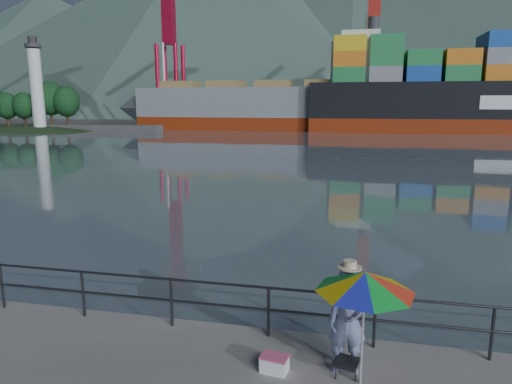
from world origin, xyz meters
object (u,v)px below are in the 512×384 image
fisherman (348,321)px  bulk_carrier (281,104)px  cooler_bag (274,365)px  beach_umbrella (365,282)px

fisherman → bulk_carrier: size_ratio=0.04×
cooler_bag → bulk_carrier: bearing=108.6°
fisherman → bulk_carrier: 73.42m
beach_umbrella → bulk_carrier: 73.75m
beach_umbrella → cooler_bag: 2.16m
beach_umbrella → bulk_carrier: bulk_carrier is taller
fisherman → cooler_bag: size_ratio=4.08×
fisherman → bulk_carrier: bearing=91.2°
bulk_carrier → beach_umbrella: bearing=-79.9°
cooler_bag → bulk_carrier: (-11.54, 72.53, 4.07)m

